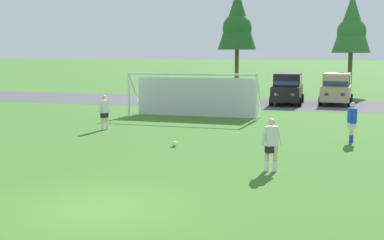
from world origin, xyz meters
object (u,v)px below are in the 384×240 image
(soccer_ball, at_px, (174,144))
(player_defender_far, at_px, (271,145))
(parked_car_slot_left, at_px, (235,91))
(parked_car_slot_center, at_px, (337,88))
(player_winger_left, at_px, (104,112))
(soccer_goal, at_px, (194,94))
(parked_car_slot_center_left, at_px, (287,88))
(player_midfield_center, at_px, (352,122))
(parked_car_slot_far_left, at_px, (195,90))

(soccer_ball, bearing_deg, player_defender_far, -36.15)
(parked_car_slot_left, height_order, parked_car_slot_center, parked_car_slot_center)
(parked_car_slot_left, bearing_deg, player_winger_left, -103.60)
(player_winger_left, bearing_deg, parked_car_slot_left, 76.40)
(player_winger_left, height_order, parked_car_slot_left, parked_car_slot_left)
(parked_car_slot_left, bearing_deg, soccer_goal, -94.60)
(player_defender_far, distance_m, parked_car_slot_center_left, 20.57)
(soccer_ball, relative_size, player_winger_left, 0.13)
(soccer_ball, xyz_separation_m, parked_car_slot_center_left, (2.57, 17.49, 1.00))
(player_midfield_center, bearing_deg, parked_car_slot_center_left, 105.45)
(soccer_ball, bearing_deg, player_winger_left, 144.94)
(player_winger_left, xyz_separation_m, parked_car_slot_center_left, (7.09, 14.31, 0.29))
(parked_car_slot_center, bearing_deg, player_midfield_center, -87.29)
(soccer_goal, height_order, player_winger_left, soccer_goal)
(parked_car_slot_center_left, bearing_deg, player_defender_far, -85.63)
(player_defender_far, bearing_deg, player_midfield_center, 67.17)
(soccer_ball, relative_size, soccer_goal, 0.03)
(parked_car_slot_far_left, bearing_deg, parked_car_slot_center_left, 4.51)
(player_winger_left, xyz_separation_m, parked_car_slot_center, (10.40, 15.22, 0.29))
(parked_car_slot_far_left, bearing_deg, player_midfield_center, -52.89)
(parked_car_slot_center_left, height_order, parked_car_slot_center, same)
(soccer_ball, distance_m, parked_car_slot_center, 19.34)
(parked_car_slot_center_left, relative_size, parked_car_slot_center, 0.99)
(player_defender_far, height_order, player_winger_left, same)
(parked_car_slot_far_left, xyz_separation_m, parked_car_slot_center, (9.93, 1.43, 0.24))
(soccer_ball, bearing_deg, parked_car_slot_far_left, 103.45)
(soccer_goal, distance_m, player_midfield_center, 10.38)
(parked_car_slot_center_left, bearing_deg, parked_car_slot_center, 15.38)
(soccer_ball, bearing_deg, parked_car_slot_left, 93.70)
(parked_car_slot_center_left, bearing_deg, parked_car_slot_far_left, -175.49)
(player_defender_far, height_order, parked_car_slot_center_left, parked_car_slot_center_left)
(parked_car_slot_center_left, bearing_deg, soccer_ball, -98.35)
(player_defender_far, relative_size, parked_car_slot_center, 0.35)
(player_midfield_center, bearing_deg, parked_car_slot_far_left, 127.11)
(player_defender_far, bearing_deg, parked_car_slot_center_left, 94.37)
(player_midfield_center, height_order, player_defender_far, same)
(soccer_ball, height_order, player_winger_left, player_winger_left)
(parked_car_slot_center_left, xyz_separation_m, parked_car_slot_center, (3.31, 0.91, 0.00))
(soccer_ball, xyz_separation_m, parked_car_slot_center, (5.88, 18.40, 1.00))
(parked_car_slot_far_left, distance_m, parked_car_slot_center_left, 6.65)
(player_defender_far, xyz_separation_m, parked_car_slot_center_left, (-1.57, 20.51, 0.29))
(parked_car_slot_left, distance_m, parked_car_slot_center, 7.09)
(parked_car_slot_left, distance_m, parked_car_slot_center_left, 3.70)
(soccer_goal, xyz_separation_m, parked_car_slot_center, (7.66, 9.44, -0.18))
(player_midfield_center, relative_size, parked_car_slot_far_left, 0.39)
(soccer_ball, relative_size, parked_car_slot_far_left, 0.05)
(parked_car_slot_center_left, bearing_deg, parked_car_slot_left, -176.52)
(soccer_ball, distance_m, parked_car_slot_left, 17.32)
(soccer_goal, relative_size, parked_car_slot_center_left, 1.60)
(soccer_goal, relative_size, parked_car_slot_left, 1.73)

